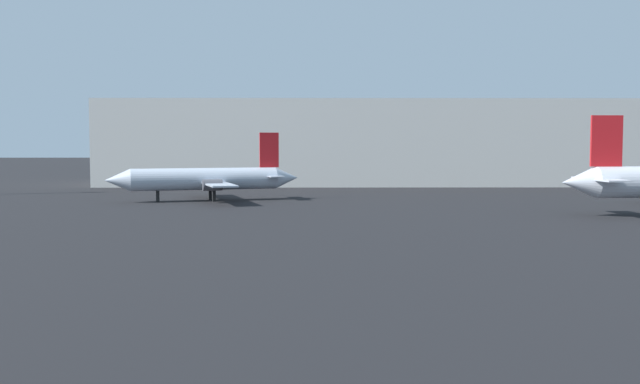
% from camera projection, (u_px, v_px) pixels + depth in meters
% --- Properties ---
extents(airplane_distant, '(21.84, 17.96, 7.81)m').
position_uv_depth(airplane_distant, '(207.00, 179.00, 85.40)').
color(airplane_distant, '#B2BCCC').
rests_on(airplane_distant, ground_plane).
extents(terminal_building, '(90.80, 22.61, 13.08)m').
position_uv_depth(terminal_building, '(392.00, 143.00, 120.81)').
color(terminal_building, '#B7B7B2').
rests_on(terminal_building, ground_plane).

